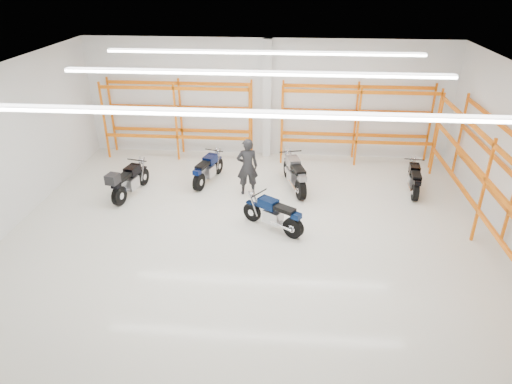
# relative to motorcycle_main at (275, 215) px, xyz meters

# --- Properties ---
(ground) EXTENTS (14.00, 14.00, 0.00)m
(ground) POSITION_rel_motorcycle_main_xyz_m (-0.59, -0.09, -0.48)
(ground) COLOR silver
(ground) RESTS_ON ground
(room_shell) EXTENTS (14.02, 12.02, 4.51)m
(room_shell) POSITION_rel_motorcycle_main_xyz_m (-0.59, -0.07, 2.80)
(room_shell) COLOR white
(room_shell) RESTS_ON ground
(motorcycle_main) EXTENTS (1.81, 1.28, 1.02)m
(motorcycle_main) POSITION_rel_motorcycle_main_xyz_m (0.00, 0.00, 0.00)
(motorcycle_main) COLOR black
(motorcycle_main) RESTS_ON ground
(motorcycle_back_a) EXTENTS (0.87, 2.21, 1.14)m
(motorcycle_back_a) POSITION_rel_motorcycle_main_xyz_m (-4.88, 1.69, 0.07)
(motorcycle_back_a) COLOR black
(motorcycle_back_a) RESTS_ON ground
(motorcycle_back_b) EXTENTS (0.91, 2.04, 1.02)m
(motorcycle_back_b) POSITION_rel_motorcycle_main_xyz_m (-2.49, 2.97, 0.00)
(motorcycle_back_b) COLOR black
(motorcycle_back_b) RESTS_ON ground
(motorcycle_back_c) EXTENTS (0.95, 2.29, 1.15)m
(motorcycle_back_c) POSITION_rel_motorcycle_main_xyz_m (0.55, 2.69, 0.06)
(motorcycle_back_c) COLOR black
(motorcycle_back_c) RESTS_ON ground
(motorcycle_back_d) EXTENTS (0.66, 1.98, 0.97)m
(motorcycle_back_d) POSITION_rel_motorcycle_main_xyz_m (4.51, 2.82, -0.02)
(motorcycle_back_d) COLOR black
(motorcycle_back_d) RESTS_ON ground
(standing_man) EXTENTS (0.78, 0.60, 1.93)m
(standing_man) POSITION_rel_motorcycle_main_xyz_m (-1.01, 2.28, 0.49)
(standing_man) COLOR black
(standing_man) RESTS_ON ground
(structural_column) EXTENTS (0.32, 0.32, 4.50)m
(structural_column) POSITION_rel_motorcycle_main_xyz_m (-0.59, 5.73, 1.77)
(structural_column) COLOR white
(structural_column) RESTS_ON ground
(pallet_racking_back_left) EXTENTS (5.67, 0.87, 3.00)m
(pallet_racking_back_left) POSITION_rel_motorcycle_main_xyz_m (-3.99, 5.39, 1.31)
(pallet_racking_back_left) COLOR #FD610E
(pallet_racking_back_left) RESTS_ON ground
(pallet_racking_back_right) EXTENTS (5.67, 0.87, 3.00)m
(pallet_racking_back_right) POSITION_rel_motorcycle_main_xyz_m (2.81, 5.39, 1.31)
(pallet_racking_back_right) COLOR #FD610E
(pallet_racking_back_right) RESTS_ON ground
(pallet_racking_side) EXTENTS (0.87, 9.07, 3.00)m
(pallet_racking_side) POSITION_rel_motorcycle_main_xyz_m (5.89, -0.09, 1.34)
(pallet_racking_side) COLOR #FD610E
(pallet_racking_side) RESTS_ON ground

